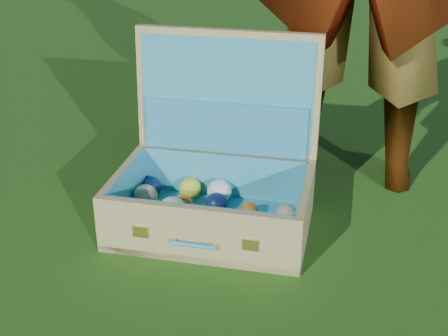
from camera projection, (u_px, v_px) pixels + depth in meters
ground at (135, 246)px, 1.78m from camera, size 60.00×60.00×0.00m
suitcase at (214, 172)px, 1.86m from camera, size 0.67×0.58×0.55m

